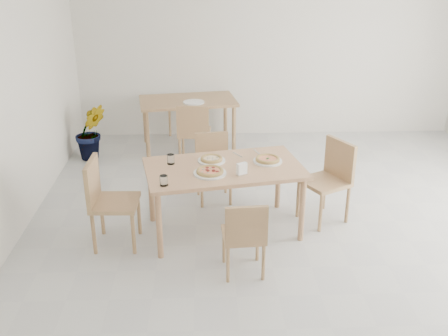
{
  "coord_description": "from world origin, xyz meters",
  "views": [
    {
      "loc": [
        -1.0,
        -4.69,
        2.87
      ],
      "look_at": [
        -0.82,
        0.32,
        0.73
      ],
      "focal_mm": 42.0,
      "sensor_mm": 36.0,
      "label": 1
    }
  ],
  "objects_px": {
    "chair_south": "(245,234)",
    "chair_back_n": "(182,100)",
    "chair_back_s": "(194,130)",
    "second_table": "(188,105)",
    "plate_margherita": "(268,161)",
    "chair_north": "(213,162)",
    "pizza_mushroom": "(212,159)",
    "pizza_margherita": "(268,159)",
    "plate_empty": "(194,102)",
    "main_table": "(224,173)",
    "potted_plant": "(91,132)",
    "chair_east": "(331,175)",
    "tumbler_b": "(164,181)",
    "chair_west": "(106,197)",
    "pizza_pepperoni": "(210,171)",
    "plate_mushroom": "(212,161)",
    "plate_pepperoni": "(210,173)",
    "napkin_holder": "(242,169)",
    "tumbler_a": "(171,159)"
  },
  "relations": [
    {
      "from": "potted_plant",
      "to": "chair_east",
      "type": "bearing_deg",
      "value": -32.39
    },
    {
      "from": "pizza_margherita",
      "to": "pizza_mushroom",
      "type": "bearing_deg",
      "value": 176.98
    },
    {
      "from": "main_table",
      "to": "napkin_holder",
      "type": "height_order",
      "value": "napkin_holder"
    },
    {
      "from": "plate_margherita",
      "to": "plate_empty",
      "type": "distance_m",
      "value": 2.43
    },
    {
      "from": "pizza_mushroom",
      "to": "chair_back_n",
      "type": "distance_m",
      "value": 3.27
    },
    {
      "from": "pizza_margherita",
      "to": "plate_empty",
      "type": "distance_m",
      "value": 2.43
    },
    {
      "from": "chair_north",
      "to": "chair_west",
      "type": "relative_size",
      "value": 0.87
    },
    {
      "from": "plate_pepperoni",
      "to": "tumbler_b",
      "type": "height_order",
      "value": "tumbler_b"
    },
    {
      "from": "plate_pepperoni",
      "to": "napkin_holder",
      "type": "distance_m",
      "value": 0.33
    },
    {
      "from": "chair_north",
      "to": "potted_plant",
      "type": "height_order",
      "value": "potted_plant"
    },
    {
      "from": "tumbler_b",
      "to": "plate_empty",
      "type": "relative_size",
      "value": 0.33
    },
    {
      "from": "tumbler_a",
      "to": "chair_back_n",
      "type": "relative_size",
      "value": 0.11
    },
    {
      "from": "main_table",
      "to": "tumbler_b",
      "type": "distance_m",
      "value": 0.75
    },
    {
      "from": "chair_south",
      "to": "chair_back_n",
      "type": "distance_m",
      "value": 4.3
    },
    {
      "from": "chair_south",
      "to": "chair_back_s",
      "type": "relative_size",
      "value": 0.87
    },
    {
      "from": "main_table",
      "to": "chair_back_n",
      "type": "bearing_deg",
      "value": 88.72
    },
    {
      "from": "chair_north",
      "to": "plate_pepperoni",
      "type": "xyz_separation_m",
      "value": [
        -0.05,
        -1.0,
        0.29
      ]
    },
    {
      "from": "pizza_margherita",
      "to": "tumbler_a",
      "type": "height_order",
      "value": "tumbler_a"
    },
    {
      "from": "chair_south",
      "to": "chair_north",
      "type": "bearing_deg",
      "value": -85.24
    },
    {
      "from": "plate_margherita",
      "to": "second_table",
      "type": "bearing_deg",
      "value": 110.36
    },
    {
      "from": "chair_east",
      "to": "pizza_margherita",
      "type": "xyz_separation_m",
      "value": [
        -0.72,
        -0.12,
        0.25
      ]
    },
    {
      "from": "chair_west",
      "to": "plate_pepperoni",
      "type": "height_order",
      "value": "chair_west"
    },
    {
      "from": "main_table",
      "to": "chair_north",
      "type": "relative_size",
      "value": 2.18
    },
    {
      "from": "main_table",
      "to": "potted_plant",
      "type": "height_order",
      "value": "potted_plant"
    },
    {
      "from": "tumbler_a",
      "to": "chair_back_s",
      "type": "xyz_separation_m",
      "value": [
        0.21,
        1.78,
        -0.29
      ]
    },
    {
      "from": "chair_north",
      "to": "plate_mushroom",
      "type": "bearing_deg",
      "value": -99.72
    },
    {
      "from": "plate_empty",
      "to": "chair_east",
      "type": "bearing_deg",
      "value": -54.53
    },
    {
      "from": "plate_margherita",
      "to": "chair_north",
      "type": "bearing_deg",
      "value": 129.19
    },
    {
      "from": "main_table",
      "to": "pizza_margherita",
      "type": "xyz_separation_m",
      "value": [
        0.47,
        0.12,
        0.11
      ]
    },
    {
      "from": "chair_south",
      "to": "chair_back_n",
      "type": "xyz_separation_m",
      "value": [
        -0.73,
        4.24,
        0.07
      ]
    },
    {
      "from": "main_table",
      "to": "tumbler_a",
      "type": "relative_size",
      "value": 17.12
    },
    {
      "from": "plate_margherita",
      "to": "chair_back_s",
      "type": "bearing_deg",
      "value": 114.91
    },
    {
      "from": "main_table",
      "to": "second_table",
      "type": "distance_m",
      "value": 2.62
    },
    {
      "from": "chair_east",
      "to": "plate_pepperoni",
      "type": "relative_size",
      "value": 2.75
    },
    {
      "from": "main_table",
      "to": "tumbler_a",
      "type": "height_order",
      "value": "tumbler_a"
    },
    {
      "from": "chair_west",
      "to": "pizza_pepperoni",
      "type": "xyz_separation_m",
      "value": [
        1.05,
        0.05,
        0.24
      ]
    },
    {
      "from": "chair_south",
      "to": "plate_empty",
      "type": "distance_m",
      "value": 3.32
    },
    {
      "from": "pizza_mushroom",
      "to": "tumbler_b",
      "type": "relative_size",
      "value": 3.02
    },
    {
      "from": "main_table",
      "to": "chair_west",
      "type": "bearing_deg",
      "value": -179.8
    },
    {
      "from": "plate_margherita",
      "to": "pizza_mushroom",
      "type": "distance_m",
      "value": 0.6
    },
    {
      "from": "tumbler_b",
      "to": "plate_empty",
      "type": "xyz_separation_m",
      "value": [
        0.24,
        2.84,
        -0.04
      ]
    },
    {
      "from": "chair_back_s",
      "to": "plate_mushroom",
      "type": "bearing_deg",
      "value": 101.8
    },
    {
      "from": "pizza_margherita",
      "to": "tumbler_a",
      "type": "xyz_separation_m",
      "value": [
        -1.02,
        -0.01,
        0.02
      ]
    },
    {
      "from": "chair_west",
      "to": "tumbler_b",
      "type": "relative_size",
      "value": 9.18
    },
    {
      "from": "pizza_margherita",
      "to": "chair_east",
      "type": "bearing_deg",
      "value": 9.68
    },
    {
      "from": "second_table",
      "to": "chair_back_s",
      "type": "distance_m",
      "value": 0.72
    },
    {
      "from": "second_table",
      "to": "plate_margherita",
      "type": "bearing_deg",
      "value": -78.28
    },
    {
      "from": "plate_pepperoni",
      "to": "plate_margherita",
      "type": "bearing_deg",
      "value": 25.81
    },
    {
      "from": "chair_east",
      "to": "chair_back_s",
      "type": "bearing_deg",
      "value": -165.49
    },
    {
      "from": "chair_back_s",
      "to": "main_table",
      "type": "bearing_deg",
      "value": 105.03
    }
  ]
}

